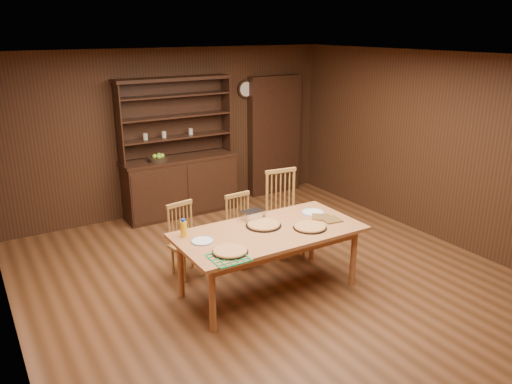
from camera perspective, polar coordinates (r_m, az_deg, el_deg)
floor at (r=6.04m, az=2.02°, el=-10.31°), size 6.00×6.00×0.00m
room_shell at (r=5.46m, az=2.20°, el=4.36°), size 6.00×6.00×6.00m
china_hutch at (r=8.08m, az=-8.70°, el=1.60°), size 1.84×0.52×2.17m
doorway at (r=8.96m, az=2.10°, el=6.45°), size 1.00×0.18×2.10m
wall_clock at (r=8.58m, az=-1.18°, el=11.69°), size 0.30×0.05×0.30m
dining_table at (r=5.58m, az=1.52°, el=-5.07°), size 2.08×1.04×0.75m
chair_left at (r=6.12m, az=-8.16°, el=-5.16°), size 0.42×0.41×0.91m
chair_center at (r=6.34m, az=-1.69°, el=-4.04°), size 0.39×0.38×0.91m
chair_right at (r=6.61m, az=3.19°, el=-2.00°), size 0.51×0.49×1.13m
pizza_left at (r=5.02m, az=-2.99°, el=-6.76°), size 0.37×0.37×0.04m
pizza_right at (r=5.63m, az=6.18°, el=-3.97°), size 0.38×0.38×0.04m
pizza_center at (r=5.66m, az=0.87°, el=-3.75°), size 0.41×0.41×0.04m
cooling_rack at (r=4.92m, az=-3.15°, el=-7.47°), size 0.43×0.43×0.02m
plate_left at (r=5.29m, az=-6.16°, el=-5.59°), size 0.24×0.24×0.02m
plate_right at (r=6.09m, az=6.49°, el=-2.32°), size 0.27×0.27×0.02m
foil_dish at (r=5.86m, az=-0.35°, el=-2.63°), size 0.26×0.19×0.10m
juice_bottle at (r=5.42m, az=-8.28°, el=-4.14°), size 0.07×0.07×0.20m
pot_holder_a at (r=5.89m, az=8.62°, el=-3.15°), size 0.23×0.23×0.02m
pot_holder_b at (r=5.95m, az=7.39°, el=-2.88°), size 0.29×0.29×0.02m
fruit_bowl at (r=7.79m, az=-11.12°, el=3.79°), size 0.30×0.30×0.12m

